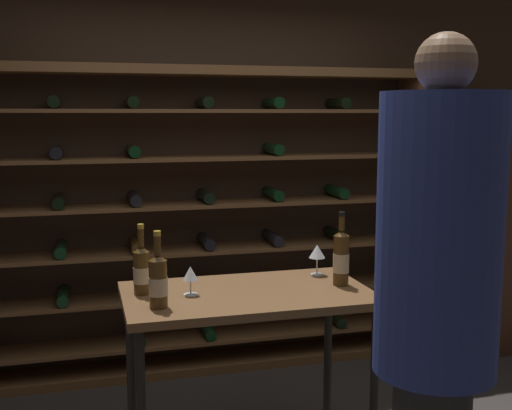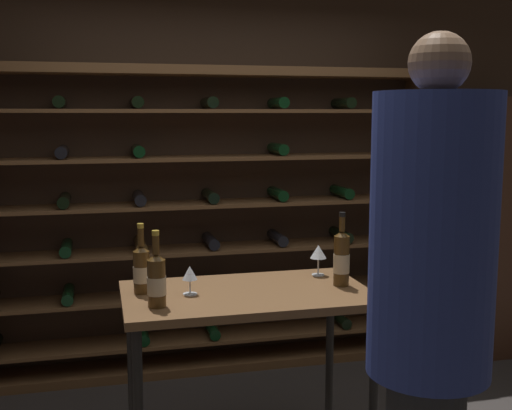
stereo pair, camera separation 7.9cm
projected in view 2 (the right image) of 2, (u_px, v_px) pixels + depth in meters
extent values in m
cube|color=#3D2B1E|center=(216.00, 159.00, 4.53)|extent=(5.08, 0.10, 2.90)
cube|color=brown|center=(414.00, 213.00, 4.73)|extent=(0.06, 0.32, 2.08)
cube|color=brown|center=(209.00, 71.00, 4.22)|extent=(3.06, 0.32, 0.06)
cube|color=brown|center=(212.00, 362.00, 4.51)|extent=(3.06, 0.32, 0.06)
cube|color=brown|center=(212.00, 336.00, 4.48)|extent=(2.98, 0.32, 0.02)
cylinder|color=black|center=(143.00, 334.00, 4.36)|extent=(0.08, 0.30, 0.08)
cylinder|color=black|center=(212.00, 328.00, 4.48)|extent=(0.08, 0.30, 0.08)
cylinder|color=black|center=(339.00, 318.00, 4.70)|extent=(0.08, 0.30, 0.08)
cube|color=brown|center=(211.00, 293.00, 4.44)|extent=(2.98, 0.32, 0.02)
cylinder|color=black|center=(68.00, 294.00, 4.21)|extent=(0.08, 0.30, 0.08)
cylinder|color=black|center=(142.00, 290.00, 4.32)|extent=(0.08, 0.30, 0.08)
cylinder|color=black|center=(211.00, 285.00, 4.43)|extent=(0.08, 0.30, 0.08)
cylinder|color=black|center=(340.00, 277.00, 4.66)|extent=(0.08, 0.30, 0.08)
cylinder|color=black|center=(400.00, 273.00, 4.77)|extent=(0.08, 0.30, 0.08)
cube|color=brown|center=(211.00, 249.00, 4.40)|extent=(2.98, 0.32, 0.02)
cylinder|color=black|center=(66.00, 248.00, 4.16)|extent=(0.08, 0.30, 0.08)
cylinder|color=#4C3314|center=(140.00, 244.00, 4.27)|extent=(0.08, 0.30, 0.08)
cylinder|color=black|center=(211.00, 241.00, 4.39)|extent=(0.08, 0.30, 0.08)
cylinder|color=black|center=(277.00, 238.00, 4.50)|extent=(0.08, 0.30, 0.08)
cylinder|color=black|center=(341.00, 235.00, 4.61)|extent=(0.08, 0.30, 0.08)
cylinder|color=black|center=(401.00, 232.00, 4.73)|extent=(0.08, 0.30, 0.08)
cube|color=brown|center=(210.00, 204.00, 4.35)|extent=(2.98, 0.32, 0.02)
cylinder|color=black|center=(64.00, 200.00, 4.12)|extent=(0.08, 0.30, 0.08)
cylinder|color=black|center=(139.00, 198.00, 4.23)|extent=(0.08, 0.30, 0.08)
cylinder|color=black|center=(210.00, 196.00, 4.34)|extent=(0.08, 0.30, 0.08)
cylinder|color=black|center=(278.00, 194.00, 4.46)|extent=(0.08, 0.30, 0.08)
cylinder|color=black|center=(342.00, 192.00, 4.57)|extent=(0.08, 0.30, 0.08)
cube|color=brown|center=(210.00, 158.00, 4.31)|extent=(2.98, 0.32, 0.02)
cylinder|color=black|center=(62.00, 152.00, 4.07)|extent=(0.08, 0.30, 0.08)
cylinder|color=black|center=(138.00, 151.00, 4.19)|extent=(0.08, 0.30, 0.08)
cylinder|color=black|center=(278.00, 149.00, 4.41)|extent=(0.08, 0.30, 0.08)
cube|color=brown|center=(209.00, 111.00, 4.26)|extent=(2.98, 0.32, 0.02)
cylinder|color=black|center=(60.00, 102.00, 4.03)|extent=(0.08, 0.30, 0.08)
cylinder|color=black|center=(137.00, 102.00, 4.14)|extent=(0.08, 0.30, 0.08)
cylinder|color=black|center=(209.00, 103.00, 4.25)|extent=(0.08, 0.30, 0.08)
cylinder|color=black|center=(278.00, 103.00, 4.37)|extent=(0.08, 0.30, 0.08)
cylinder|color=black|center=(344.00, 103.00, 4.48)|extent=(0.08, 0.30, 0.08)
cylinder|color=black|center=(406.00, 103.00, 4.59)|extent=(0.08, 0.30, 0.08)
cube|color=brown|center=(247.00, 295.00, 3.11)|extent=(1.19, 0.69, 0.04)
cylinder|color=black|center=(374.00, 398.00, 3.02)|extent=(0.04, 0.04, 0.87)
cylinder|color=black|center=(132.00, 372.00, 3.33)|extent=(0.04, 0.04, 0.87)
cylinder|color=black|center=(330.00, 353.00, 3.59)|extent=(0.04, 0.04, 0.87)
cylinder|color=#2D3D8C|center=(432.00, 236.00, 2.14)|extent=(0.42, 0.42, 0.96)
sphere|color=brown|center=(439.00, 63.00, 2.06)|extent=(0.20, 0.20, 0.20)
cube|color=#4C2D1E|center=(497.00, 228.00, 4.67)|extent=(0.44, 0.36, 1.88)
cylinder|color=#4C3314|center=(157.00, 283.00, 2.84)|extent=(0.08, 0.08, 0.21)
cone|color=#4C3314|center=(156.00, 257.00, 2.82)|extent=(0.08, 0.08, 0.03)
cylinder|color=#4C3314|center=(156.00, 245.00, 2.81)|extent=(0.03, 0.03, 0.09)
cylinder|color=#B7932D|center=(156.00, 233.00, 2.81)|extent=(0.03, 0.03, 0.02)
cylinder|color=#C6B28C|center=(157.00, 286.00, 2.84)|extent=(0.08, 0.08, 0.08)
cylinder|color=#4C3314|center=(142.00, 272.00, 3.06)|extent=(0.08, 0.08, 0.20)
cone|color=#4C3314|center=(141.00, 249.00, 3.04)|extent=(0.08, 0.08, 0.03)
cylinder|color=#4C3314|center=(141.00, 237.00, 3.03)|extent=(0.03, 0.03, 0.09)
cylinder|color=#B7932D|center=(140.00, 226.00, 3.03)|extent=(0.03, 0.03, 0.02)
cylinder|color=#C6B28C|center=(142.00, 274.00, 3.06)|extent=(0.08, 0.08, 0.08)
cylinder|color=#4C3314|center=(341.00, 261.00, 3.19)|extent=(0.08, 0.08, 0.25)
cone|color=#4C3314|center=(342.00, 234.00, 3.17)|extent=(0.08, 0.08, 0.03)
cylinder|color=#4C3314|center=(342.00, 224.00, 3.16)|extent=(0.03, 0.03, 0.07)
cylinder|color=black|center=(342.00, 214.00, 3.15)|extent=(0.03, 0.03, 0.02)
cylinder|color=#C6B28C|center=(341.00, 263.00, 3.19)|extent=(0.08, 0.08, 0.10)
cylinder|color=silver|center=(190.00, 294.00, 3.05)|extent=(0.07, 0.07, 0.00)
cylinder|color=silver|center=(190.00, 287.00, 3.04)|extent=(0.01, 0.01, 0.07)
cone|color=silver|center=(190.00, 273.00, 3.03)|extent=(0.07, 0.07, 0.07)
cylinder|color=#590A14|center=(190.00, 276.00, 3.03)|extent=(0.04, 0.04, 0.02)
cylinder|color=silver|center=(318.00, 275.00, 3.41)|extent=(0.07, 0.07, 0.00)
cylinder|color=silver|center=(318.00, 266.00, 3.40)|extent=(0.01, 0.01, 0.09)
cone|color=silver|center=(318.00, 252.00, 3.39)|extent=(0.09, 0.09, 0.07)
cylinder|color=#590A14|center=(318.00, 254.00, 3.39)|extent=(0.05, 0.05, 0.02)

